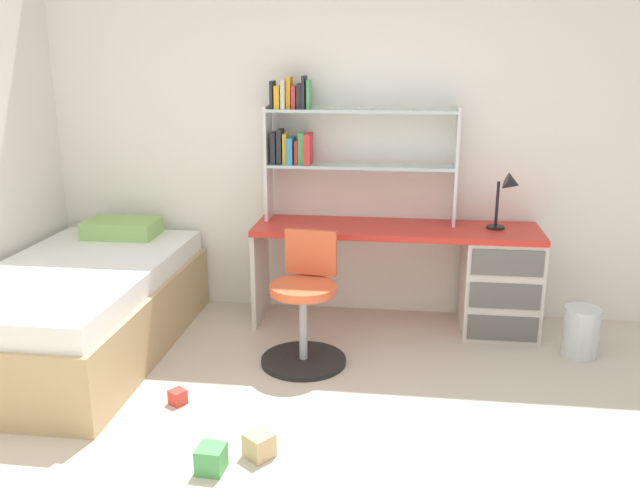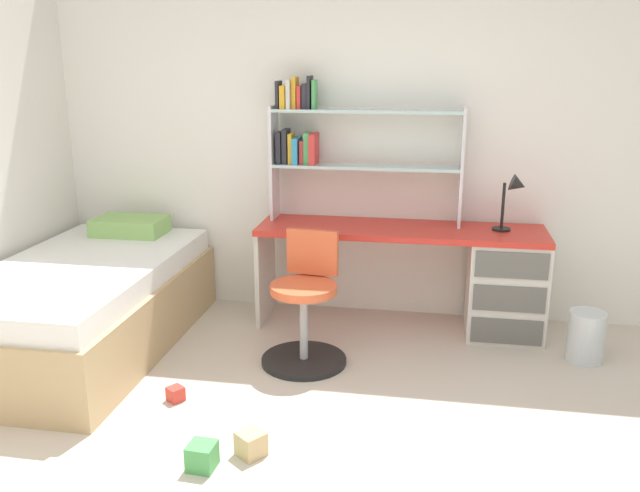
% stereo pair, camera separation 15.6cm
% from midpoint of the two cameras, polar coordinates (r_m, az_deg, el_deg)
% --- Properties ---
extents(room_shell, '(5.44, 5.79, 2.73)m').
position_cam_midpoint_polar(room_shell, '(3.77, -17.43, 8.57)').
color(room_shell, white).
rests_on(room_shell, ground_plane).
extents(desk, '(1.91, 0.52, 0.71)m').
position_cam_midpoint_polar(desk, '(4.57, 11.82, -2.31)').
color(desk, red).
rests_on(desk, ground_plane).
extents(bookshelf_hutch, '(1.30, 0.22, 0.98)m').
position_cam_midpoint_polar(bookshelf_hutch, '(4.54, 0.03, 9.16)').
color(bookshelf_hutch, silver).
rests_on(bookshelf_hutch, desk).
extents(desk_lamp, '(0.20, 0.17, 0.38)m').
position_cam_midpoint_polar(desk_lamp, '(4.46, 14.94, 4.50)').
color(desk_lamp, black).
rests_on(desk_lamp, desk).
extents(swivel_chair, '(0.52, 0.52, 0.79)m').
position_cam_midpoint_polar(swivel_chair, '(4.02, -2.45, -5.77)').
color(swivel_chair, black).
rests_on(swivel_chair, ground_plane).
extents(bed_platform, '(1.07, 1.93, 0.69)m').
position_cam_midpoint_polar(bed_platform, '(4.46, -20.90, -5.05)').
color(bed_platform, tan).
rests_on(bed_platform, ground_plane).
extents(waste_bin, '(0.22, 0.22, 0.32)m').
position_cam_midpoint_polar(waste_bin, '(4.43, 20.58, -6.94)').
color(waste_bin, silver).
rests_on(waste_bin, ground_plane).
extents(toy_block_green_0, '(0.13, 0.13, 0.12)m').
position_cam_midpoint_polar(toy_block_green_0, '(3.17, -10.81, -17.56)').
color(toy_block_green_0, '#479E51').
rests_on(toy_block_green_0, ground_plane).
extents(toy_block_natural_1, '(0.16, 0.16, 0.12)m').
position_cam_midpoint_polar(toy_block_natural_1, '(3.24, -6.69, -16.68)').
color(toy_block_natural_1, tan).
rests_on(toy_block_natural_1, ground_plane).
extents(toy_block_red_3, '(0.11, 0.11, 0.08)m').
position_cam_midpoint_polar(toy_block_red_3, '(3.75, -13.34, -12.53)').
color(toy_block_red_3, red).
rests_on(toy_block_red_3, ground_plane).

